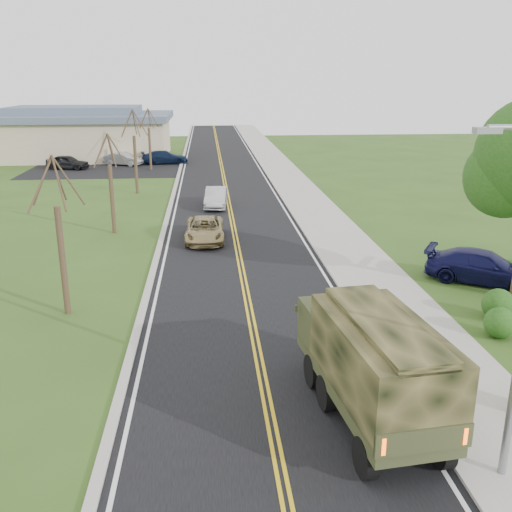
{
  "coord_description": "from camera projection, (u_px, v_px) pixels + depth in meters",
  "views": [
    {
      "loc": [
        -1.52,
        -10.88,
        8.68
      ],
      "look_at": [
        0.38,
        11.0,
        1.8
      ],
      "focal_mm": 40.0,
      "sensor_mm": 36.0,
      "label": 1
    }
  ],
  "objects": [
    {
      "name": "lot_car_navy",
      "position": [
        165.0,
        157.0,
        59.91
      ],
      "size": [
        4.99,
        2.43,
        1.4
      ],
      "primitive_type": "imported",
      "rotation": [
        0.0,
        0.0,
        1.67
      ],
      "color": "black",
      "rests_on": "ground"
    },
    {
      "name": "suv_champagne",
      "position": [
        205.0,
        230.0,
        31.61
      ],
      "size": [
        2.16,
        4.58,
        1.26
      ],
      "primitive_type": "imported",
      "rotation": [
        0.0,
        0.0,
        -0.01
      ],
      "color": "#9F8D5A",
      "rests_on": "ground"
    },
    {
      "name": "pickup_navy",
      "position": [
        483.0,
        267.0,
        25.08
      ],
      "size": [
        5.25,
        4.29,
        1.43
      ],
      "primitive_type": "imported",
      "rotation": [
        0.0,
        0.0,
        1.02
      ],
      "color": "#0F1038",
      "rests_on": "ground"
    },
    {
      "name": "bare_tree_c",
      "position": [
        135.0,
        158.0,
        43.99
      ],
      "size": [
        2.04,
        2.39,
        6.42
      ],
      "color": "#38281C",
      "rests_on": "ground"
    },
    {
      "name": "sedan_silver",
      "position": [
        216.0,
        197.0,
        39.85
      ],
      "size": [
        1.75,
        4.21,
        1.36
      ],
      "primitive_type": "imported",
      "rotation": [
        0.0,
        0.0,
        -0.08
      ],
      "color": "#B4B5BA",
      "rests_on": "ground"
    },
    {
      "name": "bare_tree_a",
      "position": [
        61.0,
        248.0,
        21.21
      ],
      "size": [
        1.93,
        2.26,
        6.08
      ],
      "color": "#38281C",
      "rests_on": "ground"
    },
    {
      "name": "road",
      "position": [
        224.0,
        179.0,
        51.09
      ],
      "size": [
        8.0,
        120.0,
        0.01
      ],
      "primitive_type": "cube",
      "color": "black",
      "rests_on": "ground"
    },
    {
      "name": "lot_car_dark",
      "position": [
        67.0,
        162.0,
        56.29
      ],
      "size": [
        4.4,
        2.6,
        1.4
      ],
      "primitive_type": "imported",
      "rotation": [
        0.0,
        0.0,
        1.33
      ],
      "color": "black",
      "rests_on": "ground"
    },
    {
      "name": "bare_tree_d",
      "position": [
        150.0,
        144.0,
        55.46
      ],
      "size": [
        1.88,
        2.2,
        5.91
      ],
      "color": "#38281C",
      "rests_on": "ground"
    },
    {
      "name": "military_truck",
      "position": [
        372.0,
        359.0,
        14.62
      ],
      "size": [
        2.86,
        6.47,
        3.13
      ],
      "rotation": [
        0.0,
        0.0,
        0.11
      ],
      "color": "black",
      "rests_on": "ground"
    },
    {
      "name": "bare_tree_b",
      "position": [
        111.0,
        191.0,
        32.67
      ],
      "size": [
        1.83,
        2.14,
        5.73
      ],
      "color": "#38281C",
      "rests_on": "ground"
    },
    {
      "name": "commercial_building",
      "position": [
        77.0,
        133.0,
        64.16
      ],
      "size": [
        25.5,
        21.5,
        5.65
      ],
      "color": "tan",
      "rests_on": "ground"
    },
    {
      "name": "curb_left",
      "position": [
        177.0,
        179.0,
        50.74
      ],
      "size": [
        0.3,
        120.0,
        0.1
      ],
      "primitive_type": "cube",
      "color": "#9E998E",
      "rests_on": "ground"
    },
    {
      "name": "sidewalk_right",
      "position": [
        289.0,
        178.0,
        51.56
      ],
      "size": [
        3.2,
        120.0,
        0.1
      ],
      "primitive_type": "cube",
      "color": "#9E998E",
      "rests_on": "ground"
    },
    {
      "name": "curb_right",
      "position": [
        270.0,
        178.0,
        51.42
      ],
      "size": [
        0.3,
        120.0,
        0.12
      ],
      "primitive_type": "cube",
      "color": "#9E998E",
      "rests_on": "ground"
    },
    {
      "name": "lot_car_silver",
      "position": [
        123.0,
        159.0,
        58.83
      ],
      "size": [
        4.27,
        2.8,
        1.33
      ],
      "primitive_type": "imported",
      "rotation": [
        0.0,
        0.0,
        1.19
      ],
      "color": "#A9AAAE",
      "rests_on": "ground"
    },
    {
      "name": "ground",
      "position": [
        281.0,
        474.0,
        13.07
      ],
      "size": [
        160.0,
        160.0,
        0.0
      ],
      "primitive_type": "plane",
      "color": "#2F4918",
      "rests_on": "ground"
    }
  ]
}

